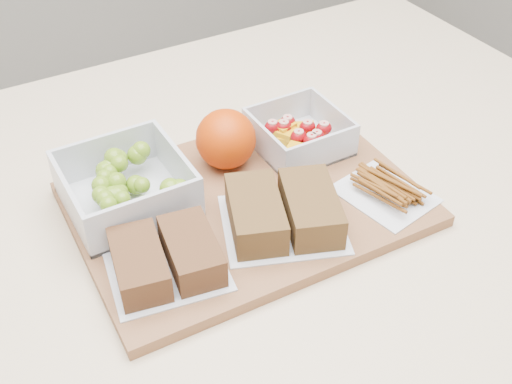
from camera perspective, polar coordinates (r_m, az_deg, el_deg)
cutting_board at (r=0.81m, az=-0.86°, el=-1.07°), size 0.43×0.31×0.02m
grape_container at (r=0.80m, az=-11.41°, el=0.56°), size 0.14×0.14×0.06m
fruit_container at (r=0.89m, az=3.83°, el=5.06°), size 0.12×0.12×0.05m
orange at (r=0.84m, az=-2.70°, el=4.73°), size 0.08×0.08×0.08m
sandwich_bag_left at (r=0.71m, az=-8.02°, el=-5.84°), size 0.14×0.13×0.04m
sandwich_bag_center at (r=0.76m, az=2.44°, el=-1.74°), size 0.18×0.17×0.04m
pretzel_bag at (r=0.82m, az=11.48°, el=0.41°), size 0.11×0.13×0.03m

